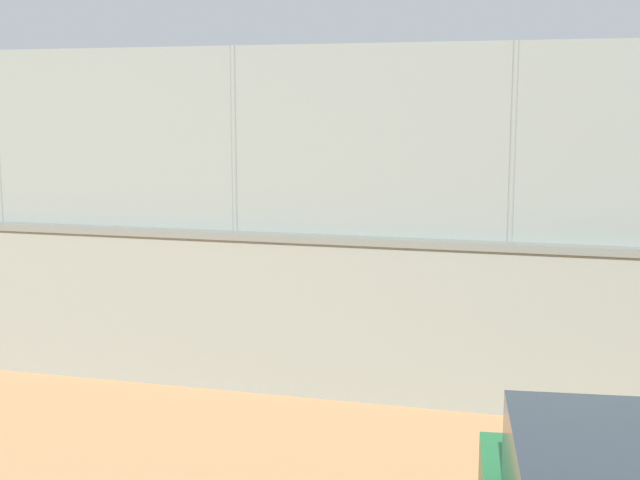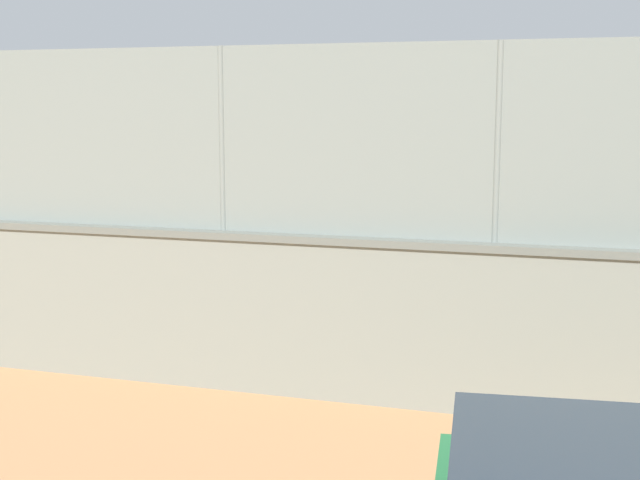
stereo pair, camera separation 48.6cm
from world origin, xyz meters
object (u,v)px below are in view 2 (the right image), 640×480
spare_ball_by_wall (451,349)px  player_foreground_swinging (281,207)px  player_baseline_waiting (478,260)px  sports_ball (200,197)px

spare_ball_by_wall → player_foreground_swinging: bearing=-58.6°
player_baseline_waiting → sports_ball: size_ratio=7.30×
sports_ball → spare_ball_by_wall: sports_ball is taller
player_baseline_waiting → spare_ball_by_wall: bearing=83.2°
player_baseline_waiting → spare_ball_by_wall: size_ratio=10.24×
sports_ball → player_foreground_swinging: bearing=-134.8°
player_foreground_swinging → spare_ball_by_wall: size_ratio=9.30×
player_foreground_swinging → sports_ball: bearing=45.2°
player_baseline_waiting → sports_ball: bearing=-37.0°
player_foreground_swinging → sports_ball: size_ratio=6.62×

